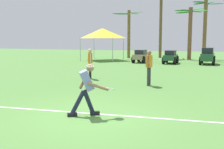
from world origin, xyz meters
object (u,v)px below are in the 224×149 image
Objects in this scene: parked_car_slot_a at (141,56)px; parked_car_slot_b at (171,57)px; palm_tree_far_left at (129,29)px; parked_car_slot_c at (208,55)px; palm_tree_left_of_centre at (161,15)px; teammate_midfield at (149,65)px; event_tent at (103,33)px; palm_tree_far_right at (205,26)px; frisbee_in_flight at (111,89)px; palm_tree_right_of_centre at (190,28)px; teammate_near_sideline at (90,61)px; frisbee_thrower at (86,87)px.

parked_car_slot_b is at bearing -3.86° from parked_car_slot_a.
palm_tree_far_left reaches higher than parked_car_slot_b.
parked_car_slot_c is 0.33× the size of palm_tree_left_of_centre.
teammate_midfield is 0.69× the size of parked_car_slot_a.
parked_car_slot_a is 4.81m from event_tent.
parked_car_slot_c is 8.95m from palm_tree_left_of_centre.
palm_tree_far_right is (4.53, -0.37, -1.17)m from palm_tree_left_of_centre.
palm_tree_right_of_centre is (0.34, 21.52, 2.30)m from frisbee_in_flight.
frisbee_in_flight is 0.17× the size of parked_car_slot_b.
parked_car_slot_b is (2.67, 10.39, -0.38)m from teammate_near_sideline.
teammate_midfield is 0.64× the size of parked_car_slot_c.
palm_tree_far_left is (-5.34, 22.20, 2.25)m from frisbee_thrower.
palm_tree_right_of_centre reaches higher than parked_car_slot_b.
palm_tree_left_of_centre is 7.22m from event_tent.
palm_tree_far_left is at bearing 175.54° from palm_tree_right_of_centre.
frisbee_in_flight is 17.15m from parked_car_slot_c.
frisbee_in_flight is 7.16m from teammate_near_sideline.
frisbee_in_flight is 16.68m from parked_car_slot_b.
frisbee_in_flight is 0.05× the size of palm_tree_left_of_centre.
event_tent reaches higher than parked_car_slot_a.
event_tent is (-7.83, -3.31, -0.48)m from palm_tree_right_of_centre.
parked_car_slot_b is at bearing 75.60° from teammate_near_sideline.
parked_car_slot_a is 0.38× the size of palm_tree_far_right.
frisbee_in_flight is 5.19m from teammate_midfield.
palm_tree_far_right is (-0.47, 6.00, 2.63)m from parked_car_slot_c.
frisbee_thrower is 0.24× the size of palm_tree_far_right.
parked_car_slot_c is at bearing -31.54° from palm_tree_far_left.
teammate_midfield is 18.08m from palm_tree_far_right.
palm_tree_far_left is at bearing 117.04° from parked_car_slot_a.
frisbee_thrower is at bearing -92.61° from palm_tree_right_of_centre.
parked_car_slot_b is 7.36m from palm_tree_far_right.
parked_car_slot_c is at bearing 79.25° from teammate_midfield.
frisbee_in_flight is at bearing -94.17° from palm_tree_far_right.
parked_car_slot_c is at bearing -7.03° from event_tent.
palm_tree_far_left is 0.68× the size of palm_tree_left_of_centre.
frisbee_thrower is 0.68m from frisbee_in_flight.
teammate_near_sideline is 0.64× the size of parked_car_slot_c.
palm_tree_right_of_centre reaches higher than frisbee_in_flight.
palm_tree_right_of_centre is (3.69, 4.68, 2.48)m from parked_car_slot_a.
event_tent is at bearing 161.68° from parked_car_slot_a.
teammate_near_sideline is 3.51m from teammate_midfield.
palm_tree_far_right is at bearing 7.49° from palm_tree_far_left.
event_tent is (-6.71, 1.55, 2.00)m from parked_car_slot_b.
teammate_near_sideline is at bearing 113.43° from frisbee_thrower.
palm_tree_left_of_centre is at bearing 175.31° from palm_tree_far_right.
frisbee_thrower is at bearing -89.56° from parked_car_slot_b.
palm_tree_right_of_centre is (3.79, 15.25, 2.10)m from teammate_near_sideline.
frisbee_in_flight is 17.17m from parked_car_slot_a.
teammate_midfield is 0.31× the size of palm_tree_right_of_centre.
palm_tree_right_of_centre is at bearing -30.34° from palm_tree_left_of_centre.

